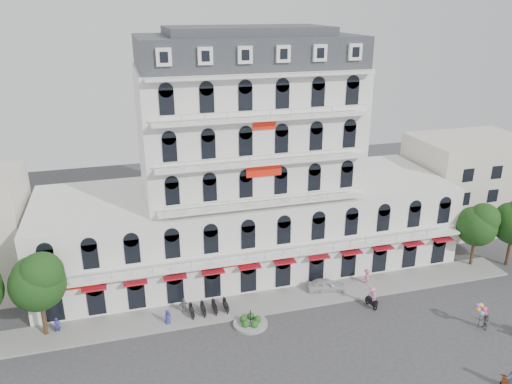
% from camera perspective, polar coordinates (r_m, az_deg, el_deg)
% --- Properties ---
extents(ground, '(120.00, 120.00, 0.00)m').
position_cam_1_polar(ground, '(44.00, 5.52, -18.61)').
color(ground, '#38383A').
rests_on(ground, ground).
extents(sidewalk, '(53.00, 4.00, 0.16)m').
position_cam_1_polar(sidewalk, '(50.79, 1.79, -12.41)').
color(sidewalk, gray).
rests_on(sidewalk, ground).
extents(main_building, '(45.00, 15.00, 25.80)m').
position_cam_1_polar(main_building, '(54.22, -0.96, 1.47)').
color(main_building, silver).
rests_on(main_building, ground).
extents(flank_building_east, '(14.00, 10.00, 12.00)m').
position_cam_1_polar(flank_building_east, '(70.61, 22.84, 1.02)').
color(flank_building_east, beige).
rests_on(flank_building_east, ground).
extents(traffic_island, '(3.20, 3.20, 1.60)m').
position_cam_1_polar(traffic_island, '(47.60, -0.64, -14.67)').
color(traffic_island, gray).
rests_on(traffic_island, ground).
extents(parked_scooter_row, '(4.40, 1.80, 1.10)m').
position_cam_1_polar(parked_scooter_row, '(49.41, -5.38, -13.66)').
color(parked_scooter_row, black).
rests_on(parked_scooter_row, ground).
extents(tree_west_inner, '(4.76, 4.76, 8.25)m').
position_cam_1_polar(tree_west_inner, '(47.21, -23.70, -9.17)').
color(tree_west_inner, '#382314').
rests_on(tree_west_inner, ground).
extents(tree_east_inner, '(4.40, 4.37, 7.57)m').
position_cam_1_polar(tree_east_inner, '(60.09, 24.02, -3.30)').
color(tree_east_inner, '#382314').
rests_on(tree_east_inner, ground).
extents(parked_car, '(4.19, 2.39, 1.34)m').
position_cam_1_polar(parked_car, '(52.75, 7.99, -10.50)').
color(parked_car, silver).
rests_on(parked_car, ground).
extents(rider_center, '(0.84, 1.69, 2.19)m').
position_cam_1_polar(rider_center, '(50.79, 13.10, -11.56)').
color(rider_center, black).
rests_on(rider_center, ground).
extents(pedestrian_left, '(0.84, 0.66, 1.52)m').
position_cam_1_polar(pedestrian_left, '(48.02, -10.06, -13.95)').
color(pedestrian_left, navy).
rests_on(pedestrian_left, ground).
extents(pedestrian_mid, '(1.02, 0.58, 1.64)m').
position_cam_1_polar(pedestrian_mid, '(49.28, -8.21, -12.75)').
color(pedestrian_mid, slate).
rests_on(pedestrian_mid, ground).
extents(pedestrian_right, '(1.20, 0.75, 1.79)m').
position_cam_1_polar(pedestrian_right, '(54.50, 12.55, -9.45)').
color(pedestrian_right, '#B9627A').
rests_on(pedestrian_right, ground).
extents(pedestrian_far, '(0.68, 0.57, 1.61)m').
position_cam_1_polar(pedestrian_far, '(49.56, -21.76, -14.00)').
color(pedestrian_far, navy).
rests_on(pedestrian_far, ground).
extents(balloon_vendor, '(1.33, 1.27, 2.45)m').
position_cam_1_polar(balloon_vendor, '(50.89, 24.60, -12.86)').
color(balloon_vendor, '#5B5C63').
rests_on(balloon_vendor, ground).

